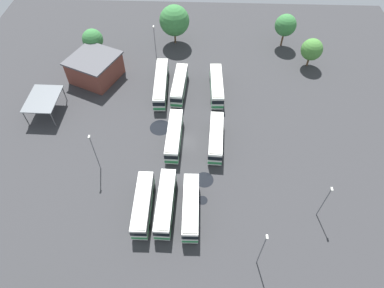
# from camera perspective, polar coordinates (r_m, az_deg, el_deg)

# --- Properties ---
(ground_plane) EXTENTS (106.52, 106.52, 0.00)m
(ground_plane) POSITION_cam_1_polar(r_m,az_deg,el_deg) (62.73, -1.23, 0.41)
(ground_plane) COLOR #333335
(bus_row0_slot1) EXTENTS (10.68, 2.67, 3.41)m
(bus_row0_slot1) POSITION_cam_1_polar(r_m,az_deg,el_deg) (52.77, -0.21, -10.79)
(bus_row0_slot1) COLOR silver
(bus_row0_slot1) RESTS_ON ground_plane
(bus_row0_slot2) EXTENTS (11.17, 2.67, 3.41)m
(bus_row0_slot2) POSITION_cam_1_polar(r_m,az_deg,el_deg) (53.28, -4.58, -10.08)
(bus_row0_slot2) COLOR silver
(bus_row0_slot2) RESTS_ON ground_plane
(bus_row0_slot3) EXTENTS (10.59, 2.61, 3.41)m
(bus_row0_slot3) POSITION_cam_1_polar(r_m,az_deg,el_deg) (53.57, -8.43, -10.22)
(bus_row0_slot3) COLOR silver
(bus_row0_slot3) RESTS_ON ground_plane
(bus_row1_slot0) EXTENTS (10.61, 2.88, 3.41)m
(bus_row1_slot0) POSITION_cam_1_polar(r_m,az_deg,el_deg) (61.16, 4.15, 1.12)
(bus_row1_slot0) COLOR silver
(bus_row1_slot0) RESTS_ON ground_plane
(bus_row1_slot2) EXTENTS (11.05, 2.70, 3.41)m
(bus_row1_slot2) POSITION_cam_1_polar(r_m,az_deg,el_deg) (61.41, -3.09, 1.46)
(bus_row1_slot2) COLOR silver
(bus_row1_slot2) RESTS_ON ground_plane
(bus_row2_slot0) EXTENTS (11.42, 2.90, 3.41)m
(bus_row2_slot0) POSITION_cam_1_polar(r_m,az_deg,el_deg) (71.51, 4.23, 9.97)
(bus_row2_slot0) COLOR silver
(bus_row2_slot0) RESTS_ON ground_plane
(bus_row2_slot2) EXTENTS (11.08, 3.13, 3.41)m
(bus_row2_slot2) POSITION_cam_1_polar(r_m,az_deg,el_deg) (71.60, -2.17, 10.15)
(bus_row2_slot2) COLOR silver
(bus_row2_slot2) RESTS_ON ground_plane
(bus_row2_slot3) EXTENTS (13.82, 3.00, 3.41)m
(bus_row2_slot3) POSITION_cam_1_polar(r_m,az_deg,el_deg) (72.09, -5.36, 10.27)
(bus_row2_slot3) COLOR silver
(bus_row2_slot3) RESTS_ON ground_plane
(depot_building) EXTENTS (12.63, 12.56, 5.40)m
(depot_building) POSITION_cam_1_polar(r_m,az_deg,el_deg) (77.57, -16.33, 12.49)
(depot_building) COLOR brown
(depot_building) RESTS_ON ground_plane
(maintenance_shelter) EXTENTS (8.11, 6.05, 3.81)m
(maintenance_shelter) POSITION_cam_1_polar(r_m,az_deg,el_deg) (71.83, -24.30, 7.06)
(maintenance_shelter) COLOR slate
(maintenance_shelter) RESTS_ON ground_plane
(lamp_post_near_entrance) EXTENTS (0.56, 0.28, 8.76)m
(lamp_post_near_entrance) POSITION_cam_1_polar(r_m,az_deg,el_deg) (57.40, -16.40, -1.30)
(lamp_post_near_entrance) COLOR slate
(lamp_post_near_entrance) RESTS_ON ground_plane
(lamp_post_mid_lot) EXTENTS (0.56, 0.28, 8.58)m
(lamp_post_mid_lot) POSITION_cam_1_polar(r_m,az_deg,el_deg) (79.58, -6.40, 17.10)
(lamp_post_mid_lot) COLOR slate
(lamp_post_mid_lot) RESTS_ON ground_plane
(lamp_post_by_building) EXTENTS (0.56, 0.28, 8.89)m
(lamp_post_by_building) POSITION_cam_1_polar(r_m,az_deg,el_deg) (47.50, 11.94, -17.28)
(lamp_post_by_building) COLOR slate
(lamp_post_by_building) RESTS_ON ground_plane
(lamp_post_far_corner) EXTENTS (0.56, 0.28, 7.77)m
(lamp_post_far_corner) POSITION_cam_1_polar(r_m,az_deg,el_deg) (54.21, 21.84, -9.09)
(lamp_post_far_corner) COLOR slate
(lamp_post_far_corner) RESTS_ON ground_plane
(tree_west_edge) EXTENTS (5.07, 5.07, 8.07)m
(tree_west_edge) POSITION_cam_1_polar(r_m,az_deg,el_deg) (86.29, 15.80, 19.06)
(tree_west_edge) COLOR brown
(tree_west_edge) RESTS_ON ground_plane
(tree_north_edge) EXTENTS (7.17, 7.17, 9.63)m
(tree_north_edge) POSITION_cam_1_polar(r_m,az_deg,el_deg) (84.24, -3.04, 20.44)
(tree_north_edge) COLOR brown
(tree_north_edge) RESTS_ON ground_plane
(tree_northwest) EXTENTS (4.83, 4.83, 6.78)m
(tree_northwest) POSITION_cam_1_polar(r_m,az_deg,el_deg) (81.75, 19.91, 15.04)
(tree_northwest) COLOR brown
(tree_northwest) RESTS_ON ground_plane
(tree_east_edge) EXTENTS (4.68, 4.68, 7.45)m
(tree_east_edge) POSITION_cam_1_polar(r_m,az_deg,el_deg) (82.33, -16.71, 16.85)
(tree_east_edge) COLOR brown
(tree_east_edge) RESTS_ON ground_plane
(puddle_front_lane) EXTENTS (4.13, 4.13, 0.01)m
(puddle_front_lane) POSITION_cam_1_polar(r_m,az_deg,el_deg) (65.38, -5.48, 2.83)
(puddle_front_lane) COLOR black
(puddle_front_lane) RESTS_ON ground_plane
(puddle_back_corner) EXTENTS (1.71, 1.71, 0.01)m
(puddle_back_corner) POSITION_cam_1_polar(r_m,az_deg,el_deg) (55.47, 1.81, -9.65)
(puddle_back_corner) COLOR black
(puddle_back_corner) RESTS_ON ground_plane
(puddle_between_rows) EXTENTS (3.20, 3.20, 0.01)m
(puddle_between_rows) POSITION_cam_1_polar(r_m,az_deg,el_deg) (57.60, 2.13, -6.16)
(puddle_between_rows) COLOR black
(puddle_between_rows) RESTS_ON ground_plane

